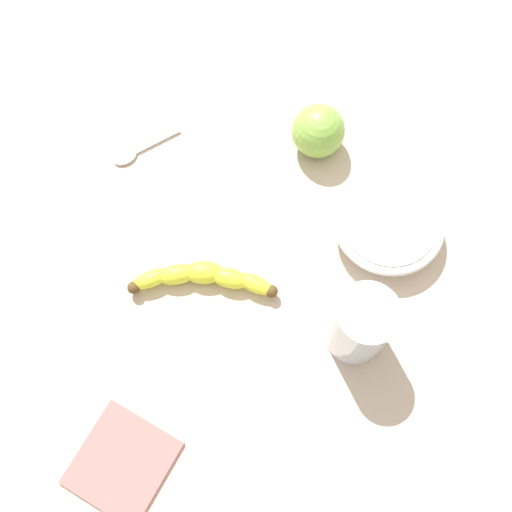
{
  "coord_description": "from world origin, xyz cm",
  "views": [
    {
      "loc": [
        0.97,
        -26.32,
        82.6
      ],
      "look_at": [
        1.25,
        3.09,
        5.0
      ],
      "focal_mm": 42.05,
      "sensor_mm": 36.0,
      "label": 1
    }
  ],
  "objects_px": {
    "smoothie_glass": "(360,326)",
    "teaspoon": "(129,155)",
    "banana": "(203,277)",
    "green_apple_fruit": "(318,131)",
    "ceramic_bowl": "(388,226)"
  },
  "relations": [
    {
      "from": "smoothie_glass",
      "to": "teaspoon",
      "type": "height_order",
      "value": "smoothie_glass"
    },
    {
      "from": "banana",
      "to": "smoothie_glass",
      "type": "distance_m",
      "value": 0.22
    },
    {
      "from": "smoothie_glass",
      "to": "green_apple_fruit",
      "type": "height_order",
      "value": "smoothie_glass"
    },
    {
      "from": "teaspoon",
      "to": "smoothie_glass",
      "type": "bearing_deg",
      "value": 108.42
    },
    {
      "from": "smoothie_glass",
      "to": "banana",
      "type": "bearing_deg",
      "value": 158.28
    },
    {
      "from": "ceramic_bowl",
      "to": "banana",
      "type": "bearing_deg",
      "value": -164.55
    },
    {
      "from": "ceramic_bowl",
      "to": "teaspoon",
      "type": "height_order",
      "value": "ceramic_bowl"
    },
    {
      "from": "smoothie_glass",
      "to": "teaspoon",
      "type": "bearing_deg",
      "value": 138.81
    },
    {
      "from": "green_apple_fruit",
      "to": "smoothie_glass",
      "type": "bearing_deg",
      "value": -82.84
    },
    {
      "from": "green_apple_fruit",
      "to": "ceramic_bowl",
      "type": "bearing_deg",
      "value": -57.56
    },
    {
      "from": "smoothie_glass",
      "to": "green_apple_fruit",
      "type": "bearing_deg",
      "value": 97.16
    },
    {
      "from": "banana",
      "to": "smoothie_glass",
      "type": "height_order",
      "value": "smoothie_glass"
    },
    {
      "from": "green_apple_fruit",
      "to": "teaspoon",
      "type": "height_order",
      "value": "green_apple_fruit"
    },
    {
      "from": "banana",
      "to": "green_apple_fruit",
      "type": "distance_m",
      "value": 0.27
    },
    {
      "from": "green_apple_fruit",
      "to": "teaspoon",
      "type": "relative_size",
      "value": 0.76
    }
  ]
}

